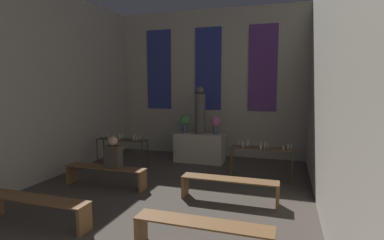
# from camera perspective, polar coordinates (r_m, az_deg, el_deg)

# --- Properties ---
(wall_back) EXTENTS (6.46, 0.16, 4.75)m
(wall_back) POSITION_cam_1_polar(r_m,az_deg,el_deg) (9.97, 3.18, 7.06)
(wall_back) COLOR #B2AD9E
(wall_back) RESTS_ON ground_plane
(wall_left) EXTENTS (0.12, 9.44, 4.75)m
(wall_left) POSITION_cam_1_polar(r_m,az_deg,el_deg) (7.56, -31.12, 6.02)
(wall_left) COLOR #B2AD9E
(wall_left) RESTS_ON ground_plane
(wall_right) EXTENTS (0.12, 9.44, 4.75)m
(wall_right) POSITION_cam_1_polar(r_m,az_deg,el_deg) (5.05, 25.55, 6.44)
(wall_right) COLOR #B2AD9E
(wall_right) RESTS_ON ground_plane
(altar) EXTENTS (1.48, 0.72, 0.88)m
(altar) POSITION_cam_1_polar(r_m,az_deg,el_deg) (9.19, 1.52, -5.22)
(altar) COLOR #BCB29E
(altar) RESTS_ON ground_plane
(statue) EXTENTS (0.31, 0.31, 1.41)m
(statue) POSITION_cam_1_polar(r_m,az_deg,el_deg) (9.03, 1.54, 1.58)
(statue) COLOR #5B5651
(statue) RESTS_ON altar
(flower_vase_left) EXTENTS (0.31, 0.31, 0.54)m
(flower_vase_left) POSITION_cam_1_polar(r_m,az_deg,el_deg) (9.21, -1.35, -0.33)
(flower_vase_left) COLOR #4C5666
(flower_vase_left) RESTS_ON altar
(flower_vase_right) EXTENTS (0.31, 0.31, 0.54)m
(flower_vase_right) POSITION_cam_1_polar(r_m,az_deg,el_deg) (8.94, 4.50, -0.56)
(flower_vase_right) COLOR #4C5666
(flower_vase_right) RESTS_ON altar
(candle_rack_left) EXTENTS (1.50, 0.38, 1.01)m
(candle_rack_left) POSITION_cam_1_polar(r_m,az_deg,el_deg) (8.74, -13.19, -4.28)
(candle_rack_left) COLOR #473823
(candle_rack_left) RESTS_ON ground_plane
(candle_rack_right) EXTENTS (1.50, 0.38, 1.00)m
(candle_rack_right) POSITION_cam_1_polar(r_m,az_deg,el_deg) (7.56, 13.07, -6.00)
(candle_rack_right) COLOR #473823
(candle_rack_right) RESTS_ON ground_plane
(pew_second_left) EXTENTS (1.95, 0.36, 0.47)m
(pew_second_left) POSITION_cam_1_polar(r_m,az_deg,el_deg) (5.82, -27.51, -14.23)
(pew_second_left) COLOR brown
(pew_second_left) RESTS_ON ground_plane
(pew_second_right) EXTENTS (1.95, 0.36, 0.47)m
(pew_second_right) POSITION_cam_1_polar(r_m,az_deg,el_deg) (4.41, 2.00, -20.34)
(pew_second_right) COLOR brown
(pew_second_right) RESTS_ON ground_plane
(pew_back_left) EXTENTS (1.95, 0.36, 0.47)m
(pew_back_left) POSITION_cam_1_polar(r_m,az_deg,el_deg) (7.28, -16.15, -9.53)
(pew_back_left) COLOR brown
(pew_back_left) RESTS_ON ground_plane
(pew_back_right) EXTENTS (1.95, 0.36, 0.47)m
(pew_back_right) POSITION_cam_1_polar(r_m,az_deg,el_deg) (6.21, 7.11, -12.15)
(pew_back_right) COLOR brown
(pew_back_right) RESTS_ON ground_plane
(person_seated) EXTENTS (0.36, 0.24, 0.73)m
(person_seated) POSITION_cam_1_polar(r_m,az_deg,el_deg) (7.05, -14.75, -6.24)
(person_seated) COLOR #4C4238
(person_seated) RESTS_ON pew_back_left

